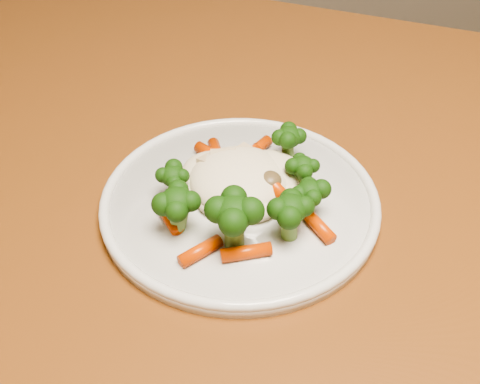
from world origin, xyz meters
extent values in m
cube|color=brown|center=(-0.34, -0.07, 0.73)|extent=(1.55, 1.33, 0.04)
cube|color=brown|center=(-0.73, 0.52, 0.35)|extent=(0.08, 0.08, 0.71)
cylinder|color=silver|center=(-0.43, -0.06, 0.76)|extent=(0.26, 0.26, 0.01)
ellipsoid|color=#FCEDCA|center=(-0.43, -0.04, 0.78)|extent=(0.11, 0.10, 0.04)
ellipsoid|color=black|center=(-0.49, -0.10, 0.78)|extent=(0.05, 0.05, 0.04)
ellipsoid|color=black|center=(-0.44, -0.12, 0.79)|extent=(0.05, 0.05, 0.05)
ellipsoid|color=black|center=(-0.39, -0.11, 0.78)|extent=(0.05, 0.05, 0.04)
ellipsoid|color=black|center=(-0.37, -0.08, 0.78)|extent=(0.04, 0.04, 0.04)
ellipsoid|color=black|center=(-0.37, -0.05, 0.78)|extent=(0.04, 0.04, 0.03)
ellipsoid|color=black|center=(-0.38, 0.00, 0.78)|extent=(0.04, 0.04, 0.04)
ellipsoid|color=black|center=(-0.49, -0.05, 0.78)|extent=(0.04, 0.04, 0.03)
cylinder|color=#E44605|center=(-0.45, 0.00, 0.77)|extent=(0.04, 0.04, 0.01)
cylinder|color=#E44605|center=(-0.42, 0.00, 0.77)|extent=(0.03, 0.04, 0.01)
cylinder|color=#E44605|center=(-0.38, -0.03, 0.77)|extent=(0.04, 0.03, 0.01)
cylinder|color=#E44605|center=(-0.50, -0.08, 0.77)|extent=(0.03, 0.05, 0.01)
cylinder|color=#E44605|center=(-0.47, -0.13, 0.77)|extent=(0.04, 0.03, 0.01)
cylinder|color=#E44605|center=(-0.43, -0.13, 0.77)|extent=(0.04, 0.02, 0.01)
cylinder|color=#E44605|center=(-0.36, -0.10, 0.77)|extent=(0.03, 0.04, 0.01)
cylinder|color=#E44605|center=(-0.40, -0.06, 0.78)|extent=(0.03, 0.05, 0.01)
cylinder|color=#E44605|center=(-0.43, -0.04, 0.78)|extent=(0.04, 0.04, 0.01)
cylinder|color=#E44605|center=(-0.45, 0.00, 0.77)|extent=(0.02, 0.06, 0.01)
cylinder|color=#E44605|center=(-0.41, 0.01, 0.77)|extent=(0.04, 0.04, 0.01)
ellipsoid|color=brown|center=(-0.42, -0.05, 0.78)|extent=(0.03, 0.03, 0.02)
ellipsoid|color=brown|center=(-0.40, -0.06, 0.78)|extent=(0.02, 0.02, 0.02)
ellipsoid|color=brown|center=(-0.45, -0.05, 0.78)|extent=(0.02, 0.02, 0.01)
cube|color=#D4BA8D|center=(-0.44, -0.02, 0.78)|extent=(0.03, 0.02, 0.01)
cube|color=#D4BA8D|center=(-0.42, -0.01, 0.78)|extent=(0.02, 0.02, 0.01)
cube|color=#D4BA8D|center=(-0.46, -0.02, 0.78)|extent=(0.02, 0.02, 0.01)
cube|color=#D4BA8D|center=(-0.44, -0.02, 0.78)|extent=(0.03, 0.02, 0.01)
camera|label=1|loc=(-0.46, -0.48, 1.14)|focal=45.00mm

